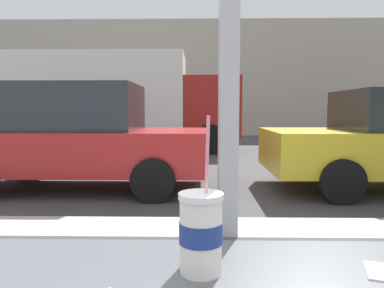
{
  "coord_description": "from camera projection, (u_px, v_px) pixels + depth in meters",
  "views": [
    {
      "loc": [
        -0.08,
        -0.89,
        1.31
      ],
      "look_at": [
        -0.14,
        2.2,
        1.03
      ],
      "focal_mm": 33.95,
      "sensor_mm": 36.0,
      "label": 1
    }
  ],
  "objects": [
    {
      "name": "ground_plane",
      "position": [
        202.0,
        163.0,
        8.97
      ],
      "size": [
        60.0,
        60.0,
        0.0
      ],
      "primitive_type": "plane",
      "color": "#424244"
    },
    {
      "name": "sidewalk_strip",
      "position": [
        210.0,
        284.0,
        2.6
      ],
      "size": [
        16.0,
        2.8,
        0.14
      ],
      "primitive_type": "cube",
      "color": "#B2ADA3",
      "rests_on": "ground"
    },
    {
      "name": "building_facade_far",
      "position": [
        200.0,
        79.0,
        19.13
      ],
      "size": [
        28.0,
        1.2,
        5.91
      ],
      "primitive_type": "cube",
      "color": "#A89E8E",
      "rests_on": "ground"
    },
    {
      "name": "soda_cup_left",
      "position": [
        201.0,
        232.0,
        0.74
      ],
      "size": [
        0.09,
        0.09,
        0.32
      ],
      "color": "silver",
      "rests_on": "window_counter"
    },
    {
      "name": "parked_car_red",
      "position": [
        80.0,
        137.0,
        6.04
      ],
      "size": [
        4.14,
        2.0,
        1.74
      ],
      "color": "red",
      "rests_on": "ground"
    },
    {
      "name": "box_truck",
      "position": [
        121.0,
        99.0,
        11.78
      ],
      "size": [
        7.28,
        2.44,
        3.09
      ],
      "color": "silver",
      "rests_on": "ground"
    }
  ]
}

